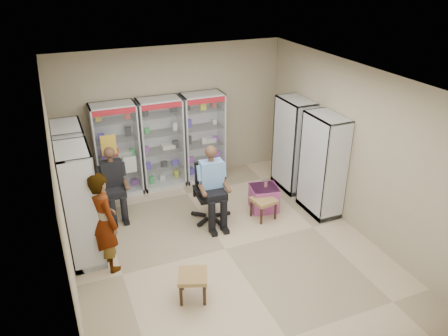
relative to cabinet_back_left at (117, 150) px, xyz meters
name	(u,v)px	position (x,y,z in m)	size (l,w,h in m)	color
floor	(225,249)	(1.30, -2.73, -1.00)	(6.00, 6.00, 0.00)	tan
room_shell	(226,145)	(1.30, -2.73, 0.97)	(5.02, 6.02, 3.01)	tan
cabinet_back_left	(117,150)	(0.00, 0.00, 0.00)	(0.90, 0.50, 2.00)	silver
cabinet_back_mid	(162,144)	(0.95, 0.00, 0.00)	(0.90, 0.50, 2.00)	silver
cabinet_back_right	(203,137)	(1.90, 0.00, 0.00)	(0.90, 0.50, 2.00)	#A2A4A8
cabinet_right_far	(293,145)	(3.53, -1.13, 0.00)	(0.50, 0.90, 2.00)	silver
cabinet_right_near	(323,165)	(3.53, -2.23, 0.00)	(0.50, 0.90, 2.00)	#A7A9AE
cabinet_left_far	(74,177)	(-0.93, -0.93, 0.00)	(0.50, 0.90, 2.00)	#B6BABE
cabinet_left_near	(81,206)	(-0.93, -2.03, 0.00)	(0.50, 0.90, 2.00)	silver
wooden_chair	(113,191)	(-0.25, -0.73, -0.53)	(0.42, 0.42, 0.94)	#2F1E12
seated_customer	(113,183)	(-0.25, -0.78, -0.33)	(0.44, 0.60, 1.34)	black
office_chair	(210,192)	(1.42, -1.70, -0.42)	(0.63, 0.63, 1.15)	black
seated_shopkeeper	(211,186)	(1.42, -1.75, -0.27)	(0.48, 0.67, 1.46)	#73BAE4
pink_trunk	(264,198)	(2.53, -1.77, -0.75)	(0.52, 0.50, 0.50)	#BF4C81
tea_glass	(266,185)	(2.57, -1.76, -0.46)	(0.07, 0.07, 0.09)	#611508
woven_stool_a	(263,208)	(2.38, -2.06, -0.79)	(0.42, 0.42, 0.42)	tan
woven_stool_b	(193,286)	(0.40, -3.65, -0.79)	(0.42, 0.42, 0.42)	olive
standing_man	(104,222)	(-0.64, -2.43, -0.14)	(0.63, 0.41, 1.72)	gray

